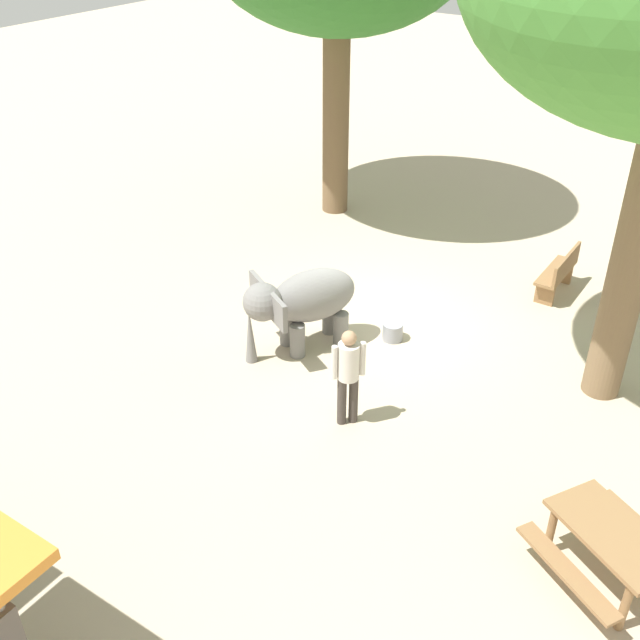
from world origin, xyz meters
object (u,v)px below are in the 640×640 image
elephant (302,301)px  person_handler (348,371)px  feed_bucket (393,331)px  picnic_table_near (611,543)px  wooden_bench (559,272)px

elephant → person_handler: person_handler is taller
elephant → person_handler: size_ratio=1.23×
person_handler → feed_bucket: size_ratio=4.50×
person_handler → elephant: bearing=5.5°
picnic_table_near → person_handler: bearing=19.6°
elephant → person_handler: (-1.73, 1.32, 0.03)m
elephant → picnic_table_near: size_ratio=0.98×
feed_bucket → wooden_bench: bearing=-120.3°
picnic_table_near → feed_bucket: 5.60m
picnic_table_near → feed_bucket: (4.58, -3.19, -0.43)m
wooden_bench → elephant: bearing=144.8°
elephant → feed_bucket: (-1.20, -1.06, -0.76)m
elephant → wooden_bench: bearing=174.0°
wooden_bench → picnic_table_near: bearing=-156.7°
person_handler → picnic_table_near: person_handler is taller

